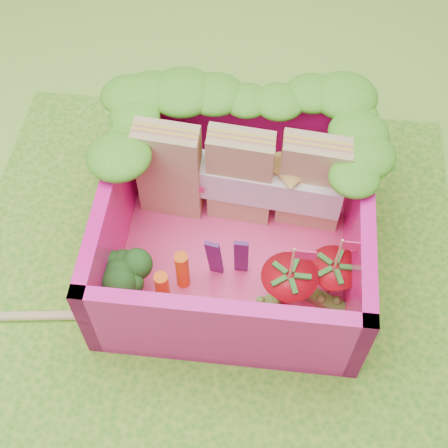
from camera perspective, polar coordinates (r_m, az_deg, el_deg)
ground at (r=3.30m, az=-1.40°, el=-5.79°), size 14.00×14.00×0.00m
placemat at (r=3.29m, az=-1.40°, el=-5.66°), size 2.60×2.60×0.03m
bento_floor at (r=3.36m, az=0.96°, el=-2.25°), size 1.30×1.30×0.05m
bento_box at (r=3.15m, az=1.02°, el=0.16°), size 1.30×1.30×0.55m
lettuce_ruffle at (r=3.19m, az=1.94°, el=10.33°), size 1.43×0.77×0.11m
sandwich_stack at (r=3.24m, az=1.56°, el=4.30°), size 1.09×0.27×0.59m
broccoli at (r=3.07m, az=-9.18°, el=-4.75°), size 0.35×0.35×0.25m
carrot_sticks at (r=3.09m, az=-4.73°, el=-5.16°), size 0.15×0.20×0.26m
purple_wedges at (r=3.08m, az=0.36°, el=-3.06°), size 0.20×0.05×0.38m
strawberry_left at (r=3.06m, az=5.82°, el=-5.99°), size 0.27×0.27×0.51m
strawberry_right at (r=3.13m, az=9.78°, el=-5.03°), size 0.25×0.25×0.49m
snap_peas at (r=3.20m, az=7.73°, el=-6.08°), size 0.60×0.44×0.05m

